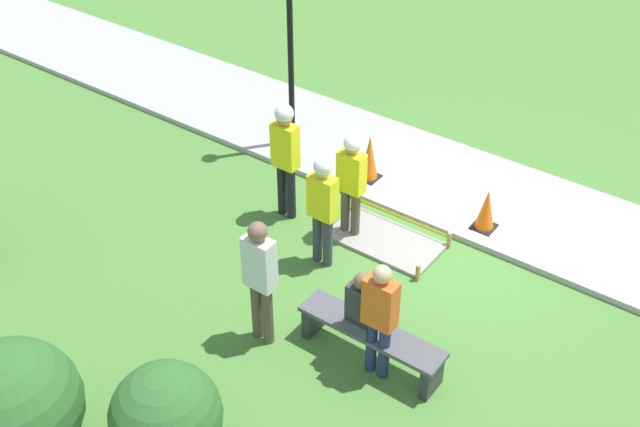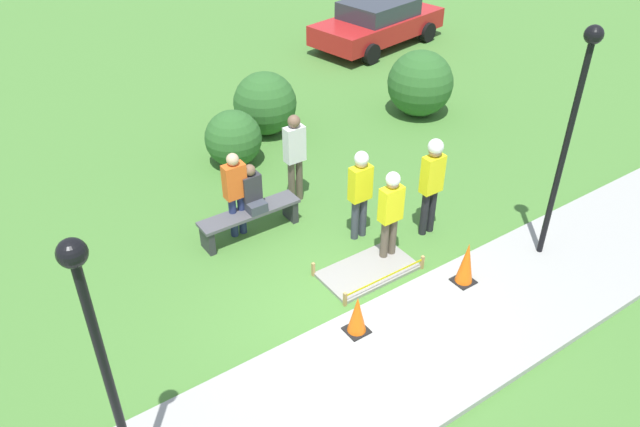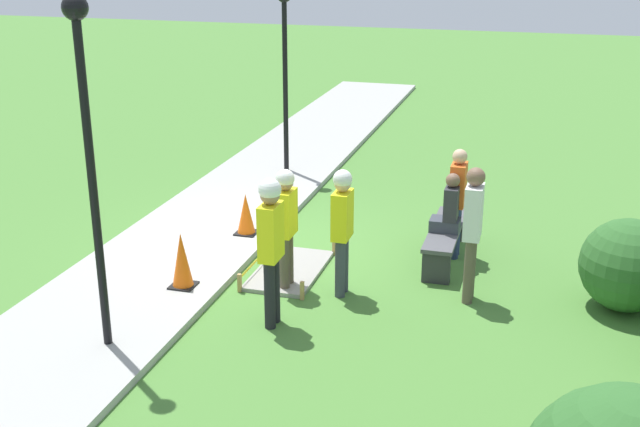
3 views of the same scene
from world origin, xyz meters
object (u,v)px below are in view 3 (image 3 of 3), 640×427
traffic_cone_far_patch (182,260)px  lamppost_far (285,52)px  traffic_cone_near_patch (246,214)px  worker_assistant (286,219)px  person_seated_on_bench (449,208)px  bystander_in_gray_shirt (473,226)px  worker_supervisor (271,237)px  worker_trainee (342,221)px  park_bench (445,237)px  bystander_in_orange_shirt (457,197)px  lamppost_near (87,127)px

traffic_cone_far_patch → lamppost_far: 6.16m
traffic_cone_near_patch → worker_assistant: worker_assistant is taller
person_seated_on_bench → bystander_in_gray_shirt: size_ratio=0.48×
traffic_cone_near_patch → bystander_in_gray_shirt: size_ratio=0.36×
worker_supervisor → person_seated_on_bench: bearing=144.8°
worker_assistant → worker_trainee: size_ratio=0.97×
worker_assistant → lamppost_far: (-5.28, -1.76, 1.46)m
worker_supervisor → lamppost_far: size_ratio=0.54×
traffic_cone_far_patch → person_seated_on_bench: size_ratio=0.89×
traffic_cone_near_patch → lamppost_far: lamppost_far is taller
park_bench → worker_trainee: size_ratio=1.09×
bystander_in_orange_shirt → worker_assistant: bearing=-48.9°
worker_trainee → lamppost_far: size_ratio=0.49×
traffic_cone_far_patch → park_bench: traffic_cone_far_patch is taller
person_seated_on_bench → lamppost_near: 5.51m
traffic_cone_far_patch → worker_assistant: bearing=111.9°
traffic_cone_near_patch → lamppost_far: 4.23m
lamppost_near → worker_assistant: bearing=146.4°
worker_trainee → bystander_in_gray_shirt: 1.72m
park_bench → person_seated_on_bench: bearing=25.0°
worker_supervisor → bystander_in_orange_shirt: size_ratio=1.15×
worker_supervisor → bystander_in_gray_shirt: (-1.42, 2.31, -0.12)m
park_bench → worker_supervisor: 3.38m
worker_supervisor → traffic_cone_near_patch: bearing=-152.7°
person_seated_on_bench → worker_trainee: (1.50, -1.25, 0.20)m
park_bench → bystander_in_gray_shirt: bearing=20.9°
worker_trainee → lamppost_near: bearing=-44.7°
worker_supervisor → worker_trainee: bearing=151.6°
park_bench → bystander_in_orange_shirt: (-0.18, 0.13, 0.59)m
worker_supervisor → bystander_in_orange_shirt: bearing=146.4°
person_seated_on_bench → worker_trainee: size_ratio=0.50×
lamppost_far → bystander_in_gray_shirt: bearing=40.6°
park_bench → lamppost_far: lamppost_far is taller
traffic_cone_far_patch → bystander_in_gray_shirt: 3.95m
lamppost_near → worker_trainee: bearing=135.3°
traffic_cone_far_patch → lamppost_far: lamppost_far is taller
traffic_cone_near_patch → park_bench: traffic_cone_near_patch is taller
park_bench → bystander_in_gray_shirt: (1.32, 0.50, 0.70)m
worker_trainee → lamppost_near: 3.64m
person_seated_on_bench → bystander_in_gray_shirt: bearing=20.5°
worker_assistant → lamppost_near: lamppost_near is taller
park_bench → person_seated_on_bench: person_seated_on_bench is taller
person_seated_on_bench → worker_trainee: bearing=-39.7°
traffic_cone_near_patch → lamppost_near: (3.88, -0.27, 2.30)m
traffic_cone_near_patch → worker_trainee: worker_trainee is taller
traffic_cone_near_patch → bystander_in_orange_shirt: 3.38m
park_bench → bystander_in_gray_shirt: 1.58m
worker_trainee → bystander_in_orange_shirt: worker_trainee is taller
person_seated_on_bench → worker_assistant: worker_assistant is taller
worker_trainee → bystander_in_gray_shirt: bystander_in_gray_shirt is taller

